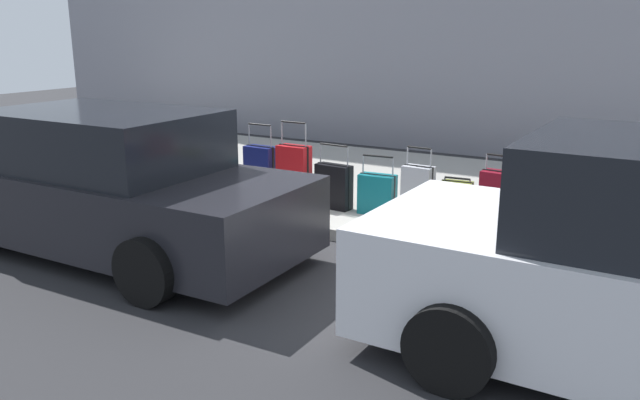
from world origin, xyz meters
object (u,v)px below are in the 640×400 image
Objects in this scene: suitcase_olive_4 at (456,204)px; suitcase_red_8 at (294,174)px; fire_hydrant at (201,160)px; bollard_post at (155,157)px; suitcase_black_7 at (334,186)px; suitcase_maroon_3 at (499,204)px; suitcase_red_1 at (597,216)px; suitcase_navy_9 at (261,171)px; suitcase_navy_2 at (545,218)px; parked_car_charcoal_1 at (106,186)px; suitcase_teal_6 at (377,194)px; suitcase_silver_5 at (418,193)px.

suitcase_red_8 is at bearing 0.52° from suitcase_olive_4.
fire_hydrant is 0.97× the size of bollard_post.
bollard_post is (2.96, 0.17, 0.13)m from suitcase_black_7.
suitcase_red_8 is 1.61m from fire_hydrant.
suitcase_maroon_3 is 1.15× the size of fire_hydrant.
suitcase_navy_9 is (4.36, -0.09, -0.02)m from suitcase_red_1.
suitcase_navy_2 is at bearing 179.19° from fire_hydrant.
suitcase_maroon_3 is 1.55× the size of suitcase_olive_4.
suitcase_teal_6 is at bearing -132.66° from parked_car_charcoal_1.
suitcase_olive_4 is 0.13× the size of parked_car_charcoal_1.
suitcase_navy_2 is 1.53m from suitcase_silver_5.
suitcase_red_8 is 2.37m from bollard_post.
parked_car_charcoal_1 is at bearing 66.69° from suitcase_red_8.
suitcase_silver_5 reaches higher than suitcase_black_7.
fire_hydrant reaches higher than suitcase_olive_4.
parked_car_charcoal_1 reaches higher than suitcase_black_7.
suitcase_navy_2 reaches higher than suitcase_teal_6.
suitcase_black_7 reaches higher than suitcase_olive_4.
suitcase_navy_9 is 1.26× the size of fire_hydrant.
suitcase_olive_4 is 0.80× the size of suitcase_teal_6.
suitcase_olive_4 is at bearing 179.77° from suitcase_black_7.
parked_car_charcoal_1 is at bearing 55.79° from suitcase_black_7.
suitcase_navy_2 is at bearing 1.05° from suitcase_red_1.
fire_hydrant is 2.40m from parked_car_charcoal_1.
suitcase_black_7 is (1.65, -0.01, 0.01)m from suitcase_olive_4.
suitcase_red_1 is at bearing 176.89° from suitcase_silver_5.
fire_hydrant is at bearing 1.80° from suitcase_navy_9.
suitcase_maroon_3 is 0.85× the size of suitcase_red_8.
suitcase_teal_6 is at bearing -178.87° from suitcase_navy_9.
suitcase_red_8 is (0.60, 0.03, 0.10)m from suitcase_black_7.
suitcase_red_1 is 0.73× the size of suitcase_red_8.
suitcase_black_7 is 0.83× the size of suitcase_navy_9.
parked_car_charcoal_1 reaches higher than suitcase_teal_6.
suitcase_teal_6 is 1.21m from suitcase_red_8.
suitcase_silver_5 is (2.04, -0.11, -0.04)m from suitcase_red_1.
suitcase_black_7 reaches higher than suitcase_red_1.
bollard_post is (5.13, 0.09, 0.05)m from suitcase_maroon_3.
suitcase_navy_2 is at bearing -179.18° from bollard_post.
suitcase_silver_5 is (0.50, -0.03, 0.06)m from suitcase_olive_4.
suitcase_navy_2 is 2.68m from suitcase_black_7.
suitcase_red_1 is at bearing -179.16° from bollard_post.
suitcase_red_1 is 1.07× the size of suitcase_teal_6.
bollard_post reaches higher than fire_hydrant.
fire_hydrant is (3.36, 0.05, 0.09)m from suitcase_silver_5.
fire_hydrant is (1.04, 0.03, 0.07)m from suitcase_navy_9.
suitcase_red_1 is 5.40m from fire_hydrant.
suitcase_olive_4 is 4.01m from parked_car_charcoal_1.
suitcase_navy_9 is (2.82, -0.01, 0.08)m from suitcase_olive_4.
suitcase_olive_4 is at bearing -4.86° from suitcase_navy_2.
suitcase_red_8 is at bearing -113.31° from parked_car_charcoal_1.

